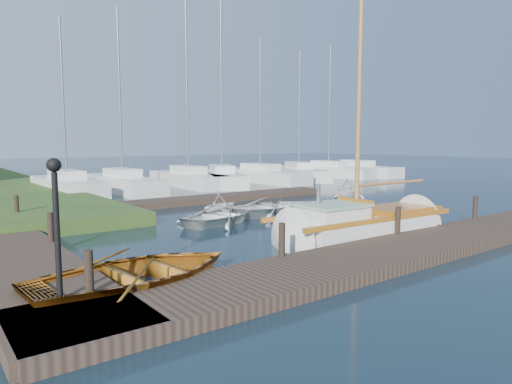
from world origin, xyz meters
TOP-DOWN VIEW (x-y plane):
  - ground at (0.00, 0.00)m, footprint 160.00×160.00m
  - near_dock at (0.00, -6.00)m, footprint 18.00×2.20m
  - far_dock at (2.00, 6.50)m, footprint 14.00×1.60m
  - pontoon at (10.00, 16.00)m, footprint 30.00×1.60m
  - mooring_post_0 at (-7.50, -5.00)m, footprint 0.16×0.16m
  - mooring_post_1 at (-3.00, -5.00)m, footprint 0.16×0.16m
  - mooring_post_2 at (1.50, -5.00)m, footprint 0.16×0.16m
  - mooring_post_3 at (6.00, -5.00)m, footprint 0.16×0.16m
  - mooring_post_4 at (-7.00, 0.00)m, footprint 0.16×0.16m
  - mooring_post_5 at (-7.00, 5.00)m, footprint 0.16×0.16m
  - lamp_post at (-8.00, -5.00)m, footprint 0.24×0.24m
  - sailboat at (1.30, -3.91)m, footprint 7.24×2.31m
  - dinghy at (-6.38, -4.46)m, footprint 4.58×3.45m
  - tender_a at (-0.77, 1.08)m, footprint 4.06×3.41m
  - tender_b at (0.16, 2.64)m, footprint 2.39×2.21m
  - tender_c at (1.95, 1.44)m, footprint 3.95×2.86m
  - tender_d at (8.07, 2.74)m, footprint 2.76×2.51m
  - marina_boat_0 at (-2.88, 14.21)m, footprint 2.34×8.07m
  - marina_boat_1 at (0.29, 13.93)m, footprint 2.21×8.41m
  - marina_boat_2 at (5.06, 14.39)m, footprint 2.51×8.33m
  - marina_boat_3 at (7.44, 13.87)m, footprint 5.49×8.70m
  - marina_boat_4 at (10.97, 14.02)m, footprint 2.52×9.01m
  - marina_boat_5 at (15.26, 14.43)m, footprint 5.73×9.34m
  - marina_boat_6 at (18.73, 14.46)m, footprint 3.19×8.58m
  - marina_boat_7 at (21.96, 14.07)m, footprint 2.59×8.77m

SIDE VIEW (x-z plane):
  - ground at x=0.00m, z-range 0.00..0.00m
  - near_dock at x=0.00m, z-range 0.00..0.30m
  - far_dock at x=2.00m, z-range 0.00..0.30m
  - pontoon at x=10.00m, z-range 0.00..0.30m
  - sailboat at x=1.30m, z-range -4.57..5.26m
  - tender_a at x=-0.77m, z-range 0.00..0.72m
  - tender_c at x=1.95m, z-range 0.00..0.81m
  - dinghy at x=-6.38m, z-range 0.00..0.90m
  - tender_b at x=0.16m, z-range 0.00..1.04m
  - marina_boat_5 at x=15.26m, z-range -4.57..5.69m
  - marina_boat_0 at x=-2.88m, z-range -4.40..5.52m
  - marina_boat_4 at x=10.97m, z-range -4.73..5.85m
  - marina_boat_1 at x=0.29m, z-range -4.87..6.00m
  - marina_boat_6 at x=18.73m, z-range -4.92..6.06m
  - marina_boat_2 at x=5.06m, z-range -5.68..6.84m
  - marina_boat_7 at x=21.96m, z-range -5.89..7.06m
  - marina_boat_3 at x=7.44m, z-range -5.93..7.10m
  - tender_d at x=8.07m, z-range 0.00..1.26m
  - mooring_post_0 at x=-7.50m, z-range 0.30..1.10m
  - mooring_post_1 at x=-3.00m, z-range 0.30..1.10m
  - mooring_post_2 at x=1.50m, z-range 0.30..1.10m
  - mooring_post_3 at x=6.00m, z-range 0.30..1.10m
  - mooring_post_4 at x=-7.00m, z-range 0.30..1.10m
  - mooring_post_5 at x=-7.00m, z-range 0.30..1.10m
  - lamp_post at x=-8.00m, z-range 0.65..3.09m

